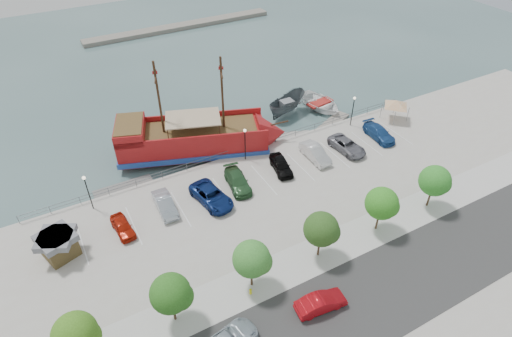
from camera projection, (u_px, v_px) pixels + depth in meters
ground at (272, 197)px, 47.75m from camera, size 160.00×160.00×0.00m
street at (369, 298)px, 36.06m from camera, size 100.00×8.00×0.04m
sidewalk at (326, 251)px, 40.21m from camera, size 100.00×4.00×0.05m
seawall_railing at (240, 150)px, 52.21m from camera, size 50.00×0.06×1.00m
far_shore at (180, 26)px, 89.35m from camera, size 40.00×3.00×0.80m
pirate_ship at (205, 138)px, 52.99m from camera, size 21.42×12.21×13.29m
patrol_boat at (287, 106)px, 61.03m from camera, size 7.50×4.80×2.72m
speedboat at (320, 104)px, 62.59m from camera, size 6.33×8.17×1.56m
dock_west at (124, 188)px, 48.61m from camera, size 6.64×1.90×0.38m
dock_mid at (288, 137)px, 56.94m from camera, size 6.50×3.81×0.36m
dock_east at (333, 123)px, 59.77m from camera, size 6.46×4.16×0.36m
shed at (58, 245)px, 39.06m from camera, size 3.87×3.87×2.51m
canopy_tent at (397, 100)px, 57.11m from camera, size 4.11×4.11×3.36m
street_sedan at (321, 303)px, 34.92m from camera, size 4.48×1.98×1.43m
fire_hydrant at (251, 291)px, 36.21m from camera, size 0.23×0.23×0.66m
lamp_post_left at (87, 187)px, 43.01m from camera, size 0.36×0.36×4.28m
lamp_post_mid at (245, 139)px, 49.83m from camera, size 0.36×0.36×4.28m
lamp_post_right at (353, 106)px, 55.89m from camera, size 0.36×0.36×4.28m
tree_a at (78, 335)px, 29.86m from camera, size 3.30×3.20×5.00m
tree_b at (173, 294)px, 32.51m from camera, size 3.30×3.20×5.00m
tree_c at (253, 260)px, 35.17m from camera, size 3.30×3.20×5.00m
tree_d at (323, 230)px, 37.82m from camera, size 3.30×3.20×5.00m
tree_e at (383, 204)px, 40.47m from camera, size 3.30×3.20×5.00m
tree_f at (436, 181)px, 43.12m from camera, size 3.30×3.20×5.00m
parked_car_a at (123, 227)px, 41.79m from camera, size 1.95×4.04×1.33m
parked_car_b at (165, 204)px, 44.17m from camera, size 1.75×4.69×1.53m
parked_car_c at (211, 196)px, 45.14m from camera, size 3.59×6.07×1.58m
parked_car_d at (238, 181)px, 47.16m from camera, size 2.77×5.35×1.48m
parked_car_e at (281, 165)px, 49.44m from camera, size 2.66×4.76×1.53m
parked_car_f at (315, 153)px, 51.22m from camera, size 1.81×4.95×1.62m
parked_car_g at (347, 146)px, 52.59m from camera, size 2.84×5.41×1.45m
parked_car_h at (379, 133)px, 54.84m from camera, size 2.39×5.23×1.48m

